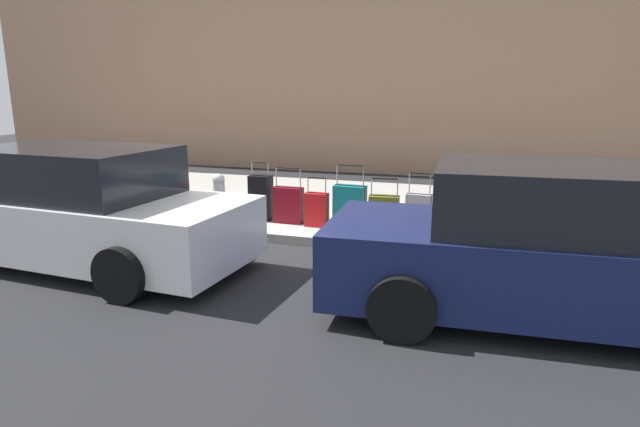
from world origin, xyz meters
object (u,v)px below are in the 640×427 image
(suitcase_red_4, at_px, (317,210))
(parked_car_navy_0, at_px, (554,249))
(suitcase_maroon_5, at_px, (289,205))
(bollard_post, at_px, (182,195))
(suitcase_silver_1, at_px, (418,213))
(suitcase_olive_2, at_px, (384,214))
(suitcase_teal_3, at_px, (350,207))
(suitcase_navy_0, at_px, (451,217))
(fire_hydrant, at_px, (219,195))
(parked_car_white_1, at_px, (76,210))
(suitcase_black_6, at_px, (261,198))

(suitcase_red_4, bearing_deg, parked_car_navy_0, 144.39)
(suitcase_maroon_5, relative_size, bollard_post, 1.20)
(suitcase_silver_1, bearing_deg, suitcase_maroon_5, 0.77)
(suitcase_olive_2, relative_size, parked_car_navy_0, 0.19)
(suitcase_olive_2, bearing_deg, suitcase_maroon_5, -3.82)
(suitcase_teal_3, distance_m, bollard_post, 2.90)
(suitcase_red_4, bearing_deg, suitcase_maroon_5, -8.63)
(suitcase_navy_0, xyz_separation_m, suitcase_maroon_5, (2.59, -0.06, -0.01))
(fire_hydrant, relative_size, bollard_post, 0.99)
(fire_hydrant, height_order, parked_car_white_1, parked_car_white_1)
(suitcase_silver_1, relative_size, parked_car_white_1, 0.19)
(suitcase_red_4, distance_m, parked_car_white_1, 3.49)
(parked_car_white_1, bearing_deg, bollard_post, -95.47)
(suitcase_silver_1, bearing_deg, bollard_post, 3.18)
(suitcase_silver_1, relative_size, bollard_post, 1.21)
(suitcase_maroon_5, height_order, parked_car_navy_0, parked_car_navy_0)
(suitcase_teal_3, height_order, bollard_post, suitcase_teal_3)
(suitcase_navy_0, relative_size, parked_car_navy_0, 0.20)
(suitcase_red_4, bearing_deg, parked_car_white_1, 41.88)
(fire_hydrant, xyz_separation_m, parked_car_navy_0, (-4.99, 2.35, 0.20))
(fire_hydrant, bearing_deg, suitcase_navy_0, 179.69)
(suitcase_red_4, xyz_separation_m, parked_car_navy_0, (-3.23, 2.32, 0.32))
(fire_hydrant, bearing_deg, suitcase_red_4, 178.84)
(parked_car_white_1, bearing_deg, suitcase_maroon_5, -130.89)
(suitcase_black_6, bearing_deg, fire_hydrant, 5.93)
(suitcase_navy_0, xyz_separation_m, parked_car_white_1, (4.67, 2.33, 0.29))
(suitcase_navy_0, relative_size, suitcase_black_6, 0.93)
(bollard_post, bearing_deg, suitcase_black_6, -170.51)
(suitcase_red_4, bearing_deg, bollard_post, 2.76)
(fire_hydrant, bearing_deg, suitcase_black_6, -174.07)
(parked_car_navy_0, bearing_deg, suitcase_silver_1, -55.92)
(suitcase_olive_2, xyz_separation_m, suitcase_black_6, (2.11, -0.14, 0.09))
(fire_hydrant, relative_size, parked_car_navy_0, 0.17)
(suitcase_red_4, relative_size, parked_car_navy_0, 0.18)
(bollard_post, height_order, parked_car_white_1, parked_car_white_1)
(suitcase_red_4, distance_m, parked_car_navy_0, 3.99)
(parked_car_navy_0, xyz_separation_m, parked_car_white_1, (5.82, 0.00, -0.00))
(suitcase_silver_1, xyz_separation_m, parked_car_white_1, (4.18, 2.42, 0.29))
(suitcase_olive_2, xyz_separation_m, suitcase_maroon_5, (1.60, -0.11, 0.01))
(suitcase_olive_2, distance_m, bollard_post, 3.46)
(suitcase_maroon_5, bearing_deg, fire_hydrant, 1.94)
(suitcase_olive_2, bearing_deg, suitcase_black_6, -3.81)
(suitcase_navy_0, bearing_deg, parked_car_white_1, 26.54)
(suitcase_black_6, height_order, parked_car_navy_0, parked_car_navy_0)
(suitcase_maroon_5, xyz_separation_m, bollard_post, (1.86, 0.19, 0.09))
(suitcase_silver_1, bearing_deg, parked_car_white_1, 30.10)
(suitcase_teal_3, height_order, suitcase_black_6, suitcase_teal_3)
(suitcase_navy_0, bearing_deg, suitcase_black_6, -1.79)
(parked_car_white_1, bearing_deg, suitcase_navy_0, -153.46)
(suitcase_navy_0, relative_size, suitcase_silver_1, 0.99)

